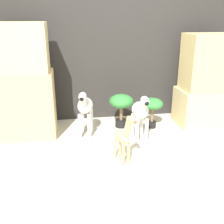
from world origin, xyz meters
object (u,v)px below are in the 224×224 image
Objects in this scene: zebra_right at (141,112)px; zebra_left at (85,107)px; potted_palm_front at (153,106)px; potted_palm_back at (121,104)px; giraffe_figurine at (124,135)px.

zebra_right and zebra_left have the same top height.
potted_palm_back reaches higher than potted_palm_front.
zebra_right is 1.33× the size of potted_palm_back.
giraffe_figurine is at bearing -123.77° from potted_palm_front.
potted_palm_front is at bearing 54.75° from zebra_right.
zebra_left is 0.59m from potted_palm_back.
potted_palm_back is at bearing 105.83° from zebra_right.
zebra_left is 0.99m from potted_palm_front.
giraffe_figurine reaches higher than potted_palm_front.
potted_palm_front is 0.91× the size of potted_palm_back.
zebra_left is (-0.69, 0.29, 0.00)m from zebra_right.
zebra_left is at bearing -157.25° from potted_palm_back.
giraffe_figurine is 1.10m from potted_palm_front.
potted_palm_front is (0.61, 0.91, -0.00)m from giraffe_figurine.
zebra_left reaches higher than giraffe_figurine.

